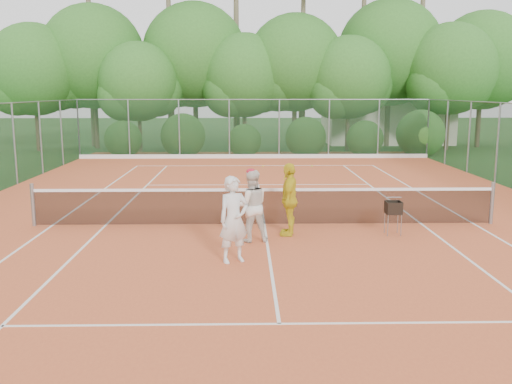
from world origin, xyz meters
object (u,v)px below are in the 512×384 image
player_white (234,220)px  player_center_grp (251,205)px  ball_hopper (393,208)px  player_yellow (289,199)px

player_white → player_center_grp: bearing=50.0°
player_center_grp → ball_hopper: player_center_grp is taller
player_center_grp → ball_hopper: (3.43, 0.53, -0.19)m
ball_hopper → player_center_grp: bearing=-166.8°
player_center_grp → player_yellow: size_ratio=0.97×
player_white → ball_hopper: 4.37m
player_yellow → ball_hopper: size_ratio=2.14×
player_white → player_center_grp: 1.66m
player_yellow → player_center_grp: bearing=-48.6°
player_center_grp → ball_hopper: bearing=8.8°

